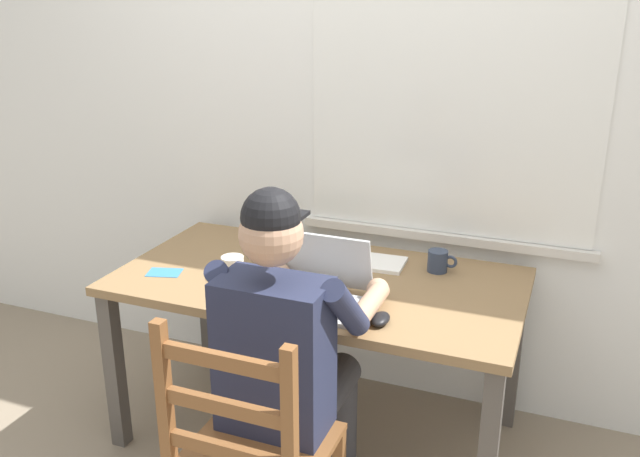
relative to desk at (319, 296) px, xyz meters
name	(u,v)px	position (x,y,z in m)	size (l,w,h in m)	color
ground_plane	(319,432)	(0.00, 0.00, -0.63)	(8.00, 8.00, 0.00)	gray
back_wall	(363,106)	(0.01, 0.49, 0.67)	(6.00, 0.08, 2.60)	silver
desk	(319,296)	(0.00, 0.00, 0.00)	(1.55, 0.82, 0.71)	olive
seated_person	(288,346)	(0.09, -0.48, 0.05)	(0.50, 0.60, 1.23)	#232842
wooden_chair	(251,456)	(0.09, -0.76, -0.17)	(0.42, 0.42, 0.93)	brown
laptop	(319,287)	(0.08, -0.19, 0.13)	(0.33, 0.29, 0.23)	#ADAFB2
computer_mouse	(380,319)	(0.33, -0.28, 0.10)	(0.06, 0.10, 0.03)	black
coffee_mug_white	(233,268)	(-0.30, -0.13, 0.13)	(0.13, 0.09, 0.09)	silver
coffee_mug_dark	(438,261)	(0.42, 0.23, 0.12)	(0.12, 0.08, 0.09)	#2D384C
book_stack_main	(280,249)	(-0.21, 0.10, 0.13)	(0.22, 0.16, 0.10)	gray
paper_pile_near_laptop	(377,263)	(0.17, 0.21, 0.09)	(0.22, 0.17, 0.02)	white
landscape_photo_print	(164,273)	(-0.58, -0.18, 0.08)	(0.13, 0.09, 0.00)	teal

